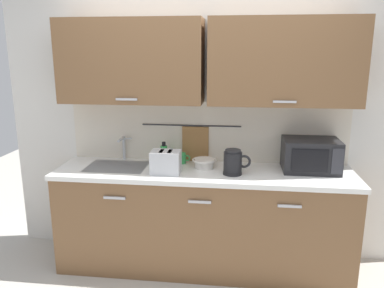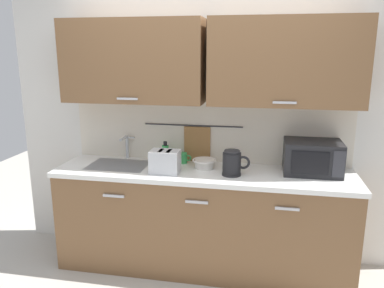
{
  "view_description": "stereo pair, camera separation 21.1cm",
  "coord_description": "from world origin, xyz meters",
  "px_view_note": "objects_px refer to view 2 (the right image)",
  "views": [
    {
      "loc": [
        0.28,
        -2.79,
        1.89
      ],
      "look_at": [
        -0.1,
        0.33,
        1.12
      ],
      "focal_mm": 35.74,
      "sensor_mm": 36.0,
      "label": 1
    },
    {
      "loc": [
        0.49,
        -2.75,
        1.89
      ],
      "look_at": [
        -0.1,
        0.33,
        1.12
      ],
      "focal_mm": 35.74,
      "sensor_mm": 36.0,
      "label": 2
    }
  ],
  "objects_px": {
    "dish_soap_bottle": "(165,153)",
    "mug_near_sink": "(183,158)",
    "electric_kettle": "(232,163)",
    "mixing_bowl": "(205,163)",
    "toaster": "(165,162)",
    "microwave": "(312,157)"
  },
  "relations": [
    {
      "from": "electric_kettle",
      "to": "mug_near_sink",
      "type": "relative_size",
      "value": 1.89
    },
    {
      "from": "dish_soap_bottle",
      "to": "mixing_bowl",
      "type": "bearing_deg",
      "value": -13.84
    },
    {
      "from": "dish_soap_bottle",
      "to": "mug_near_sink",
      "type": "height_order",
      "value": "dish_soap_bottle"
    },
    {
      "from": "mixing_bowl",
      "to": "toaster",
      "type": "relative_size",
      "value": 0.84
    },
    {
      "from": "microwave",
      "to": "dish_soap_bottle",
      "type": "relative_size",
      "value": 2.35
    },
    {
      "from": "dish_soap_bottle",
      "to": "mug_near_sink",
      "type": "xyz_separation_m",
      "value": [
        0.16,
        0.02,
        -0.04
      ]
    },
    {
      "from": "microwave",
      "to": "mixing_bowl",
      "type": "xyz_separation_m",
      "value": [
        -0.89,
        -0.03,
        -0.09
      ]
    },
    {
      "from": "electric_kettle",
      "to": "microwave",
      "type": "bearing_deg",
      "value": 15.71
    },
    {
      "from": "microwave",
      "to": "toaster",
      "type": "xyz_separation_m",
      "value": [
        -1.2,
        -0.22,
        -0.04
      ]
    },
    {
      "from": "mixing_bowl",
      "to": "toaster",
      "type": "height_order",
      "value": "toaster"
    },
    {
      "from": "mug_near_sink",
      "to": "mixing_bowl",
      "type": "xyz_separation_m",
      "value": [
        0.22,
        -0.11,
        -0.0
      ]
    },
    {
      "from": "electric_kettle",
      "to": "toaster",
      "type": "height_order",
      "value": "electric_kettle"
    },
    {
      "from": "mixing_bowl",
      "to": "toaster",
      "type": "distance_m",
      "value": 0.37
    },
    {
      "from": "dish_soap_bottle",
      "to": "mug_near_sink",
      "type": "distance_m",
      "value": 0.16
    },
    {
      "from": "mug_near_sink",
      "to": "toaster",
      "type": "relative_size",
      "value": 0.47
    },
    {
      "from": "electric_kettle",
      "to": "mug_near_sink",
      "type": "height_order",
      "value": "electric_kettle"
    },
    {
      "from": "microwave",
      "to": "electric_kettle",
      "type": "distance_m",
      "value": 0.67
    },
    {
      "from": "toaster",
      "to": "mixing_bowl",
      "type": "bearing_deg",
      "value": 31.98
    },
    {
      "from": "microwave",
      "to": "mug_near_sink",
      "type": "bearing_deg",
      "value": 175.87
    },
    {
      "from": "electric_kettle",
      "to": "toaster",
      "type": "relative_size",
      "value": 0.89
    },
    {
      "from": "electric_kettle",
      "to": "toaster",
      "type": "bearing_deg",
      "value": -175.7
    },
    {
      "from": "electric_kettle",
      "to": "mixing_bowl",
      "type": "bearing_deg",
      "value": 148.48
    }
  ]
}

